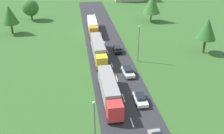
% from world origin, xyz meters
% --- Properties ---
extents(road, '(10.00, 140.00, 0.06)m').
position_xyz_m(road, '(0.00, 24.50, 0.03)').
color(road, '#2B2B30').
rests_on(road, ground).
extents(lane_marking_centre, '(0.16, 121.06, 0.01)m').
position_xyz_m(lane_marking_centre, '(0.00, 20.79, 0.07)').
color(lane_marking_centre, white).
rests_on(lane_marking_centre, road).
extents(truck_lead, '(2.57, 13.55, 3.59)m').
position_xyz_m(truck_lead, '(-2.59, 16.88, 2.12)').
color(truck_lead, red).
rests_on(truck_lead, road).
extents(truck_second, '(2.56, 14.81, 3.78)m').
position_xyz_m(truck_second, '(-2.56, 35.20, 2.21)').
color(truck_second, yellow).
rests_on(truck_second, road).
extents(truck_third, '(2.79, 13.84, 3.41)m').
position_xyz_m(truck_third, '(-2.36, 53.66, 2.06)').
color(truck_third, orange).
rests_on(truck_third, road).
extents(car_second, '(1.91, 4.31, 1.35)m').
position_xyz_m(car_second, '(2.60, 15.31, 0.79)').
color(car_second, white).
rests_on(car_second, road).
extents(car_third, '(2.09, 4.61, 1.51)m').
position_xyz_m(car_third, '(2.56, 25.49, 0.84)').
color(car_third, white).
rests_on(car_third, road).
extents(car_fourth, '(1.81, 4.28, 1.45)m').
position_xyz_m(car_fourth, '(2.46, 37.50, 0.83)').
color(car_fourth, black).
rests_on(car_fourth, road).
extents(lamppost_lead, '(0.36, 0.36, 8.73)m').
position_xyz_m(lamppost_lead, '(-6.18, 4.20, 4.85)').
color(lamppost_lead, slate).
rests_on(lamppost_lead, ground).
extents(lamppost_second, '(0.36, 0.36, 8.58)m').
position_xyz_m(lamppost_second, '(6.17, 31.53, 4.77)').
color(lamppost_second, slate).
rests_on(lamppost_second, ground).
extents(tree_oak, '(5.52, 5.52, 7.05)m').
position_xyz_m(tree_oak, '(-22.11, 69.52, 4.27)').
color(tree_oak, '#513823').
rests_on(tree_oak, ground).
extents(tree_birch, '(4.85, 4.85, 8.37)m').
position_xyz_m(tree_birch, '(-26.09, 55.95, 5.67)').
color(tree_birch, '#513823').
rests_on(tree_birch, ground).
extents(tree_maple, '(5.80, 5.80, 9.28)m').
position_xyz_m(tree_maple, '(18.19, 61.66, 6.08)').
color(tree_maple, '#513823').
rests_on(tree_maple, ground).
extents(tree_pine, '(4.67, 4.67, 8.78)m').
position_xyz_m(tree_pine, '(23.46, 33.88, 6.17)').
color(tree_pine, '#513823').
rests_on(tree_pine, ground).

